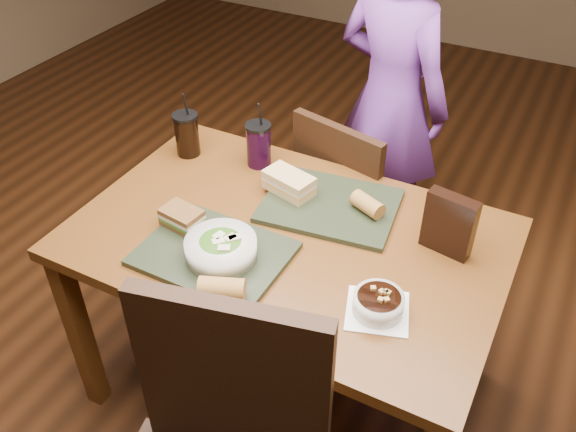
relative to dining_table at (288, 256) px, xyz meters
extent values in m
plane|color=#381C0B|center=(0.00, 0.00, -0.66)|extent=(6.00, 6.00, 0.00)
cube|color=#5B3312|center=(-0.60, -0.38, -0.30)|extent=(0.06, 0.06, 0.71)
cube|color=#5B3312|center=(-0.60, 0.38, -0.30)|extent=(0.06, 0.06, 0.71)
cube|color=#5B3312|center=(0.60, 0.38, -0.30)|extent=(0.06, 0.06, 0.71)
cube|color=#5B3312|center=(0.00, 0.00, 0.07)|extent=(1.30, 0.85, 0.04)
cube|color=black|center=(0.16, -0.57, 0.12)|extent=(0.45, 0.14, 0.54)
cube|color=black|center=(-0.04, 0.63, -0.25)|extent=(0.46, 0.46, 0.04)
cube|color=black|center=(-0.04, 0.45, 0.00)|extent=(0.38, 0.12, 0.45)
cube|color=black|center=(-0.20, 0.46, -0.46)|extent=(0.04, 0.04, 0.39)
cube|color=black|center=(0.12, 0.46, -0.46)|extent=(0.04, 0.04, 0.39)
cube|color=black|center=(-0.20, 0.79, -0.46)|extent=(0.04, 0.04, 0.39)
cube|color=black|center=(0.12, 0.79, -0.46)|extent=(0.04, 0.04, 0.39)
imported|color=#753798|center=(-0.03, 0.98, 0.08)|extent=(0.62, 0.50, 1.48)
cube|color=black|center=(-0.15, -0.19, 0.10)|extent=(0.42, 0.32, 0.02)
cube|color=black|center=(0.06, 0.18, 0.10)|extent=(0.46, 0.37, 0.02)
cylinder|color=silver|center=(-0.11, -0.20, 0.14)|extent=(0.21, 0.21, 0.06)
ellipsoid|color=#427219|center=(-0.11, -0.20, 0.15)|extent=(0.17, 0.17, 0.05)
cube|color=beige|center=(-0.09, -0.18, 0.17)|extent=(0.04, 0.04, 0.01)
cube|color=beige|center=(-0.11, -0.21, 0.17)|extent=(0.04, 0.04, 0.01)
cube|color=beige|center=(-0.08, -0.22, 0.17)|extent=(0.04, 0.04, 0.01)
cube|color=beige|center=(-0.12, -0.19, 0.17)|extent=(0.03, 0.04, 0.01)
cube|color=beige|center=(-0.08, -0.17, 0.17)|extent=(0.04, 0.04, 0.01)
cube|color=white|center=(0.36, -0.17, 0.09)|extent=(0.21, 0.21, 0.00)
cylinder|color=silver|center=(0.36, -0.17, 0.12)|extent=(0.13, 0.13, 0.05)
cylinder|color=black|center=(0.36, -0.17, 0.14)|extent=(0.12, 0.12, 0.01)
cube|color=#B28947|center=(0.33, -0.16, 0.15)|extent=(0.02, 0.02, 0.01)
cube|color=#B28947|center=(0.36, -0.16, 0.15)|extent=(0.02, 0.02, 0.01)
cube|color=#B28947|center=(0.37, -0.19, 0.15)|extent=(0.01, 0.01, 0.01)
cube|color=#B28947|center=(0.37, -0.15, 0.15)|extent=(0.02, 0.02, 0.01)
cube|color=#B28947|center=(0.37, -0.15, 0.15)|extent=(0.02, 0.02, 0.01)
cube|color=#B28947|center=(0.38, -0.18, 0.15)|extent=(0.02, 0.02, 0.01)
cube|color=#593819|center=(-0.29, -0.13, 0.12)|extent=(0.13, 0.10, 0.02)
cube|color=#3F721E|center=(-0.29, -0.13, 0.13)|extent=(0.13, 0.10, 0.01)
cube|color=beige|center=(-0.29, -0.13, 0.14)|extent=(0.13, 0.10, 0.01)
cube|color=#593819|center=(-0.29, -0.13, 0.16)|extent=(0.13, 0.10, 0.02)
cube|color=tan|center=(-0.09, 0.18, 0.12)|extent=(0.18, 0.13, 0.02)
cube|color=orange|center=(-0.09, 0.18, 0.13)|extent=(0.18, 0.13, 0.01)
cube|color=beige|center=(-0.09, 0.18, 0.14)|extent=(0.18, 0.13, 0.01)
cube|color=tan|center=(-0.09, 0.18, 0.16)|extent=(0.18, 0.13, 0.02)
cylinder|color=#AD7533|center=(-0.02, -0.33, 0.14)|extent=(0.14, 0.10, 0.06)
cylinder|color=#AD7533|center=(0.18, 0.19, 0.14)|extent=(0.12, 0.09, 0.05)
cylinder|color=black|center=(-0.53, 0.24, 0.16)|extent=(0.08, 0.08, 0.15)
cylinder|color=black|center=(-0.53, 0.24, 0.24)|extent=(0.09, 0.09, 0.01)
cylinder|color=black|center=(-0.52, 0.24, 0.29)|extent=(0.01, 0.02, 0.10)
cylinder|color=black|center=(-0.27, 0.30, 0.16)|extent=(0.08, 0.08, 0.15)
cylinder|color=black|center=(-0.27, 0.30, 0.24)|extent=(0.09, 0.09, 0.01)
cylinder|color=black|center=(-0.26, 0.30, 0.29)|extent=(0.01, 0.02, 0.10)
cube|color=black|center=(0.44, 0.15, 0.19)|extent=(0.15, 0.07, 0.19)
camera|label=1|loc=(0.66, -1.26, 1.29)|focal=38.00mm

